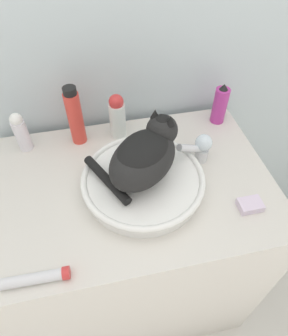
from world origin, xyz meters
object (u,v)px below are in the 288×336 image
object	(u,v)px
shampoo_bottle_tall	(75,117)
soap_bar	(250,205)
cream_tube	(36,278)
faucet	(201,147)
spray_bottle_trigger	(220,105)
lotion_bottle_white	(117,116)
cat	(145,154)
deodorant_stick	(21,132)

from	to	relation	value
shampoo_bottle_tall	soap_bar	xyz separation A→B (m)	(0.48, -0.42, -0.10)
cream_tube	faucet	bearing A→B (deg)	30.27
faucet	shampoo_bottle_tall	size ratio (longest dim) A/B	0.61
spray_bottle_trigger	lotion_bottle_white	bearing A→B (deg)	180.00
shampoo_bottle_tall	soap_bar	bearing A→B (deg)	-40.70
faucet	cream_tube	xyz separation A→B (m)	(-0.54, -0.32, -0.05)
shampoo_bottle_tall	cat	bearing A→B (deg)	-54.27
shampoo_bottle_tall	cream_tube	distance (m)	0.54
lotion_bottle_white	faucet	bearing A→B (deg)	-38.00
soap_bar	deodorant_stick	bearing A→B (deg)	148.37
cream_tube	soap_bar	xyz separation A→B (m)	(0.63, 0.09, -0.00)
faucet	spray_bottle_trigger	xyz separation A→B (m)	(0.15, 0.20, 0.01)
shampoo_bottle_tall	faucet	bearing A→B (deg)	-26.20
lotion_bottle_white	shampoo_bottle_tall	bearing A→B (deg)	180.00
cat	shampoo_bottle_tall	distance (m)	0.33
cat	shampoo_bottle_tall	world-z (taller)	cat
lotion_bottle_white	spray_bottle_trigger	bearing A→B (deg)	0.00
cat	soap_bar	xyz separation A→B (m)	(0.29, -0.15, -0.13)
cat	shampoo_bottle_tall	xyz separation A→B (m)	(-0.19, 0.26, -0.03)
faucet	shampoo_bottle_tall	distance (m)	0.45
lotion_bottle_white	shampoo_bottle_tall	size ratio (longest dim) A/B	0.78
cat	cream_tube	world-z (taller)	cat
cat	shampoo_bottle_tall	size ratio (longest dim) A/B	1.40
deodorant_stick	shampoo_bottle_tall	size ratio (longest dim) A/B	0.67
lotion_bottle_white	cream_tube	distance (m)	0.59
cat	cream_tube	size ratio (longest dim) A/B	1.83
cat	spray_bottle_trigger	size ratio (longest dim) A/B	1.91
cat	faucet	world-z (taller)	cat
deodorant_stick	soap_bar	distance (m)	0.80
faucet	lotion_bottle_white	size ratio (longest dim) A/B	0.78
deodorant_stick	cat	bearing A→B (deg)	-34.67
lotion_bottle_white	soap_bar	distance (m)	0.54
spray_bottle_trigger	shampoo_bottle_tall	bearing A→B (deg)	180.00
faucet	lotion_bottle_white	distance (m)	0.32
faucet	deodorant_stick	world-z (taller)	deodorant_stick
lotion_bottle_white	spray_bottle_trigger	distance (m)	0.40
cat	cream_tube	bearing A→B (deg)	174.15
shampoo_bottle_tall	cream_tube	xyz separation A→B (m)	(-0.14, -0.51, -0.09)
deodorant_stick	cream_tube	size ratio (longest dim) A/B	0.88
spray_bottle_trigger	cream_tube	xyz separation A→B (m)	(-0.69, -0.51, -0.06)
faucet	spray_bottle_trigger	distance (m)	0.24
cat	faucet	distance (m)	0.23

